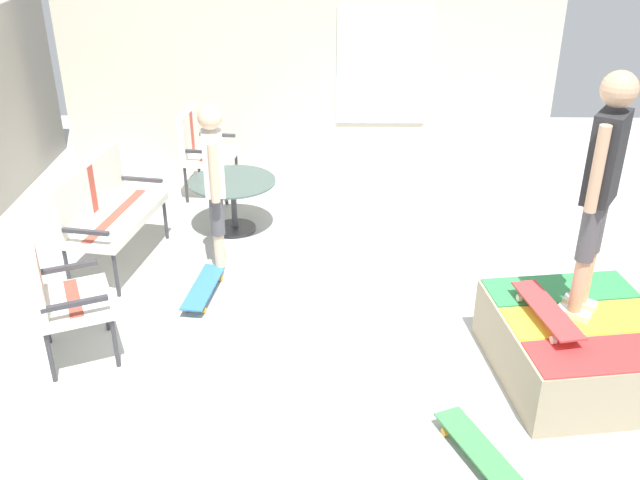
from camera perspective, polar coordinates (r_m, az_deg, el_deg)
name	(u,v)px	position (r m, az deg, el deg)	size (l,w,h in m)	color
ground_plane	(356,342)	(5.96, 2.93, -8.15)	(12.00, 12.00, 0.10)	#B2B2AD
house_facade	(309,62)	(8.89, -0.91, 14.07)	(0.23, 6.00, 2.74)	beige
skate_ramp	(583,346)	(5.73, 20.32, -7.98)	(1.52, 2.01, 0.50)	tan
patio_bench	(103,205)	(7.04, -16.97, 2.71)	(1.33, 0.76, 1.02)	#38383D
patio_chair_near_house	(200,145)	(8.41, -9.59, 7.53)	(0.68, 0.62, 1.02)	#38383D
patio_chair_by_wall	(56,291)	(5.71, -20.42, -3.83)	(0.79, 0.75, 1.02)	#38383D
patio_table	(233,195)	(7.52, -6.96, 3.59)	(0.90, 0.90, 0.57)	#38383D
person_watching	(214,179)	(6.51, -8.46, 4.84)	(0.47, 0.29, 1.63)	silver
person_skater	(602,179)	(5.19, 21.66, 4.60)	(0.42, 0.35, 1.80)	silver
skateboard_by_bench	(204,287)	(6.50, -9.31, -3.78)	(0.82, 0.30, 0.10)	#3372B2
skateboard_spare	(479,450)	(4.90, 12.62, -16.09)	(0.81, 0.50, 0.10)	#3F8C4C
skateboard_on_ramp	(547,310)	(5.43, 17.72, -5.39)	(0.82, 0.35, 0.10)	#B23838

